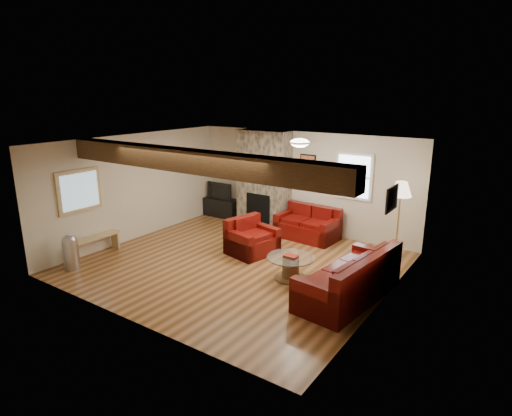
{
  "coord_description": "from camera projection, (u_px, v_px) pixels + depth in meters",
  "views": [
    {
      "loc": [
        4.97,
        -6.56,
        3.46
      ],
      "look_at": [
        0.2,
        0.4,
        1.14
      ],
      "focal_mm": 30.0,
      "sensor_mm": 36.0,
      "label": 1
    }
  ],
  "objects": [
    {
      "name": "floor_lamp",
      "position": [
        401.0,
        193.0,
        8.69
      ],
      "size": [
        0.43,
        0.43,
        1.69
      ],
      "color": "#A68245",
      "rests_on": "floor"
    },
    {
      "name": "room",
      "position": [
        237.0,
        205.0,
        8.51
      ],
      "size": [
        8.0,
        8.0,
        8.0
      ],
      "color": "#5A3717",
      "rests_on": "ground"
    },
    {
      "name": "sofa_three",
      "position": [
        349.0,
        275.0,
        7.28
      ],
      "size": [
        1.16,
        2.27,
        0.84
      ],
      "primitive_type": null,
      "rotation": [
        0.0,
        0.0,
        -1.69
      ],
      "color": "#480507",
      "rests_on": "floor"
    },
    {
      "name": "chimney_breast",
      "position": [
        264.0,
        180.0,
        11.05
      ],
      "size": [
        1.4,
        0.67,
        2.5
      ],
      "color": "#3C362F",
      "rests_on": "floor"
    },
    {
      "name": "artwork_back",
      "position": [
        308.0,
        165.0,
        10.47
      ],
      "size": [
        0.42,
        0.06,
        0.52
      ],
      "primitive_type": null,
      "color": "black",
      "rests_on": "room"
    },
    {
      "name": "coffee_table",
      "position": [
        291.0,
        268.0,
        8.08
      ],
      "size": [
        0.92,
        0.92,
        0.48
      ],
      "color": "#412715",
      "rests_on": "floor"
    },
    {
      "name": "loveseat",
      "position": [
        307.0,
        223.0,
        10.28
      ],
      "size": [
        1.51,
        0.93,
        0.77
      ],
      "primitive_type": null,
      "rotation": [
        0.0,
        0.0,
        -0.07
      ],
      "color": "#480507",
      "rests_on": "floor"
    },
    {
      "name": "television",
      "position": [
        221.0,
        190.0,
        11.99
      ],
      "size": [
        0.83,
        0.11,
        0.48
      ],
      "primitive_type": "imported",
      "color": "black",
      "rests_on": "tv_cabinet"
    },
    {
      "name": "back_window",
      "position": [
        354.0,
        176.0,
        9.85
      ],
      "size": [
        0.9,
        0.08,
        1.1
      ],
      "primitive_type": null,
      "color": "silver",
      "rests_on": "room"
    },
    {
      "name": "armchair_red",
      "position": [
        252.0,
        237.0,
        9.31
      ],
      "size": [
        1.03,
        1.12,
        0.78
      ],
      "primitive_type": null,
      "rotation": [
        0.0,
        0.0,
        1.35
      ],
      "color": "#480507",
      "rests_on": "floor"
    },
    {
      "name": "pedal_bin",
      "position": [
        71.0,
        252.0,
        8.49
      ],
      "size": [
        0.34,
        0.34,
        0.74
      ],
      "primitive_type": null,
      "rotation": [
        0.0,
        0.0,
        -0.14
      ],
      "color": "#AEAFB4",
      "rests_on": "floor"
    },
    {
      "name": "coal_bucket",
      "position": [
        252.0,
        227.0,
        10.64
      ],
      "size": [
        0.37,
        0.37,
        0.35
      ],
      "primitive_type": null,
      "color": "slate",
      "rests_on": "floor"
    },
    {
      "name": "ceiling_dome",
      "position": [
        300.0,
        144.0,
        8.42
      ],
      "size": [
        0.4,
        0.4,
        0.18
      ],
      "primitive_type": null,
      "color": "#F1E7CD",
      "rests_on": "room"
    },
    {
      "name": "artwork_right",
      "position": [
        391.0,
        199.0,
        7.01
      ],
      "size": [
        0.06,
        0.55,
        0.42
      ],
      "primitive_type": null,
      "color": "black",
      "rests_on": "room"
    },
    {
      "name": "oak_beam",
      "position": [
        191.0,
        161.0,
        7.24
      ],
      "size": [
        6.0,
        0.36,
        0.38
      ],
      "primitive_type": "cube",
      "color": "black",
      "rests_on": "room"
    },
    {
      "name": "hatch_window",
      "position": [
        79.0,
        191.0,
        8.88
      ],
      "size": [
        0.08,
        1.0,
        0.9
      ],
      "primitive_type": null,
      "color": "tan",
      "rests_on": "room"
    },
    {
      "name": "tv_cabinet",
      "position": [
        222.0,
        207.0,
        12.13
      ],
      "size": [
        1.03,
        0.41,
        0.51
      ],
      "primitive_type": "cube",
      "color": "black",
      "rests_on": "floor"
    },
    {
      "name": "pine_bench",
      "position": [
        96.0,
        246.0,
        9.27
      ],
      "size": [
        0.26,
        1.12,
        0.42
      ],
      "primitive_type": null,
      "color": "tan",
      "rests_on": "floor"
    }
  ]
}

